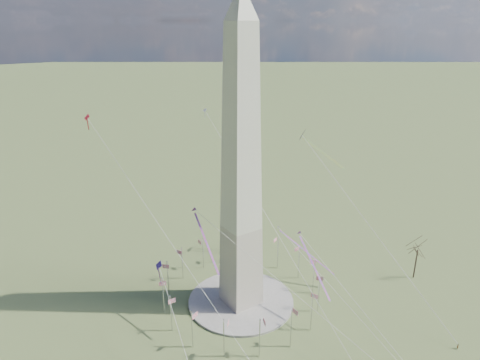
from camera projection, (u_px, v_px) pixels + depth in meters
ground at (241, 302)px, 147.09m from camera, size 2000.00×2000.00×0.00m
plaza at (241, 301)px, 146.95m from camera, size 36.00×36.00×0.80m
washington_monument at (241, 170)px, 130.31m from camera, size 15.56×15.56×100.00m
flagpole_ring at (241, 284)px, 144.54m from camera, size 54.40×54.40×13.00m
tree_near at (418, 248)px, 156.81m from camera, size 10.07×10.07×17.62m
person_east at (458, 346)px, 125.76m from camera, size 0.73×0.72×1.69m
kite_delta_black at (305, 137)px, 163.22m from camera, size 16.17×16.59×15.53m
kite_diamond_purple at (159, 268)px, 125.44m from camera, size 1.86×2.83×8.57m
kite_streamer_left at (309, 256)px, 138.25m from camera, size 5.70×20.67×14.35m
kite_streamer_mid at (203, 232)px, 129.09m from camera, size 4.10×19.59×13.49m
kite_streamer_right at (297, 244)px, 155.31m from camera, size 12.66×19.80×15.33m
kite_small_red at (87, 119)px, 134.34m from camera, size 1.31×2.19×5.13m
kite_small_white at (205, 111)px, 167.76m from camera, size 0.96×1.62×3.84m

